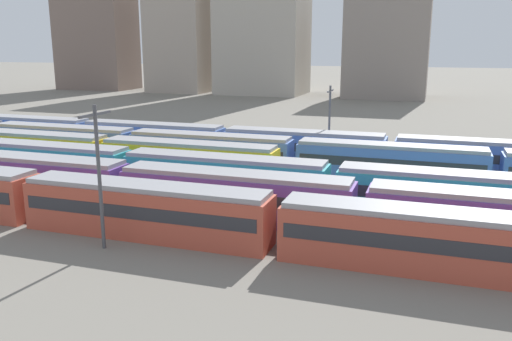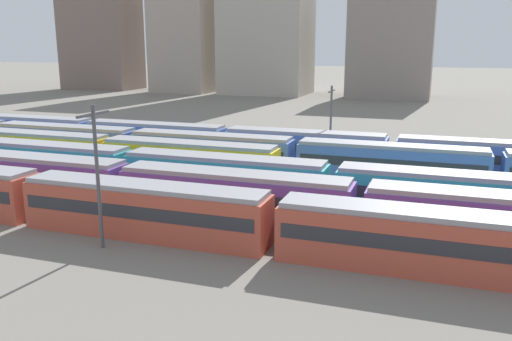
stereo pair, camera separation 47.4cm
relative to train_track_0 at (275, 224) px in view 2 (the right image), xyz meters
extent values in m
cube|color=#BC4C38|center=(-9.45, 0.00, -0.20)|extent=(18.00, 3.00, 3.40)
cube|color=#2D2D33|center=(-9.45, 0.00, 0.20)|extent=(17.20, 3.06, 0.90)
cube|color=#939399|center=(-9.45, 0.00, 1.67)|extent=(17.60, 2.70, 0.35)
cube|color=#BC4C38|center=(9.45, 0.00, -0.20)|extent=(18.00, 3.00, 3.40)
cube|color=#2D2D33|center=(9.45, 0.00, 0.20)|extent=(17.20, 3.06, 0.90)
cube|color=#939399|center=(9.45, 0.00, 1.67)|extent=(17.60, 2.70, 0.35)
cube|color=#6B429E|center=(-23.74, 5.20, -0.20)|extent=(18.00, 3.00, 3.40)
cube|color=#2D2D33|center=(-23.74, 5.20, 0.20)|extent=(17.20, 3.06, 0.90)
cube|color=#939399|center=(-23.74, 5.20, 1.67)|extent=(17.60, 2.70, 0.35)
cube|color=#6B429E|center=(-4.84, 5.20, -0.20)|extent=(18.00, 3.00, 3.40)
cube|color=#2D2D33|center=(-4.84, 5.20, 0.20)|extent=(17.20, 3.06, 0.90)
cube|color=#939399|center=(-4.84, 5.20, 1.67)|extent=(17.60, 2.70, 0.35)
cube|color=#6B429E|center=(14.06, 5.20, -0.20)|extent=(18.00, 3.00, 3.40)
cube|color=#2D2D33|center=(14.06, 5.20, 0.20)|extent=(17.20, 3.06, 0.90)
cube|color=#939399|center=(14.06, 5.20, 1.67)|extent=(17.60, 2.70, 0.35)
cube|color=teal|center=(-26.67, 10.40, -0.20)|extent=(18.00, 3.00, 3.40)
cube|color=#2D2D33|center=(-26.67, 10.40, 0.20)|extent=(17.20, 3.06, 0.90)
cube|color=#939399|center=(-26.67, 10.40, 1.67)|extent=(17.60, 2.70, 0.35)
cube|color=teal|center=(-7.77, 10.40, -0.20)|extent=(18.00, 3.00, 3.40)
cube|color=#2D2D33|center=(-7.77, 10.40, 0.20)|extent=(17.20, 3.06, 0.90)
cube|color=#939399|center=(-7.77, 10.40, 1.67)|extent=(17.60, 2.70, 0.35)
cube|color=teal|center=(11.13, 10.40, -0.20)|extent=(18.00, 3.00, 3.40)
cube|color=#2D2D33|center=(11.13, 10.40, 0.20)|extent=(17.20, 3.06, 0.90)
cube|color=#939399|center=(11.13, 10.40, 1.67)|extent=(17.60, 2.70, 0.35)
cube|color=yellow|center=(-32.53, 15.60, -0.20)|extent=(18.00, 3.00, 3.40)
cube|color=#2D2D33|center=(-32.53, 15.60, 0.20)|extent=(17.20, 3.06, 0.90)
cube|color=#939399|center=(-32.53, 15.60, 1.67)|extent=(17.60, 2.70, 0.35)
cube|color=yellow|center=(-13.63, 15.60, -0.20)|extent=(18.00, 3.00, 3.40)
cube|color=#2D2D33|center=(-13.63, 15.60, 0.20)|extent=(17.20, 3.06, 0.90)
cube|color=#939399|center=(-13.63, 15.60, 1.67)|extent=(17.60, 2.70, 0.35)
cube|color=#4C70BC|center=(-32.48, 20.80, -0.20)|extent=(18.00, 3.00, 3.40)
cube|color=#2D2D33|center=(-32.48, 20.80, 0.20)|extent=(17.20, 3.06, 0.90)
cube|color=#939399|center=(-32.48, 20.80, 1.67)|extent=(17.60, 2.70, 0.35)
cube|color=#4C70BC|center=(-13.58, 20.80, -0.20)|extent=(18.00, 3.00, 3.40)
cube|color=#2D2D33|center=(-13.58, 20.80, 0.20)|extent=(17.20, 3.06, 0.90)
cube|color=#939399|center=(-13.58, 20.80, 1.67)|extent=(17.60, 2.70, 0.35)
cube|color=#4C70BC|center=(5.32, 20.80, -0.20)|extent=(18.00, 3.00, 3.40)
cube|color=#2D2D33|center=(5.32, 20.80, 0.20)|extent=(17.20, 3.06, 0.90)
cube|color=#939399|center=(5.32, 20.80, 1.67)|extent=(17.60, 2.70, 0.35)
cube|color=#4C70BC|center=(-42.26, 26.00, -0.20)|extent=(18.00, 3.00, 3.40)
cube|color=#2D2D33|center=(-42.26, 26.00, 0.20)|extent=(17.20, 3.06, 0.90)
cube|color=#939399|center=(-42.26, 26.00, 1.67)|extent=(17.60, 2.70, 0.35)
cube|color=#4C70BC|center=(-23.36, 26.00, -0.20)|extent=(18.00, 3.00, 3.40)
cube|color=#2D2D33|center=(-23.36, 26.00, 0.20)|extent=(17.20, 3.06, 0.90)
cube|color=#939399|center=(-23.36, 26.00, 1.67)|extent=(17.60, 2.70, 0.35)
cube|color=#4C70BC|center=(-4.46, 26.00, -0.20)|extent=(18.00, 3.00, 3.40)
cube|color=#2D2D33|center=(-4.46, 26.00, 0.20)|extent=(17.20, 3.06, 0.90)
cube|color=#939399|center=(-4.46, 26.00, 1.67)|extent=(17.60, 2.70, 0.35)
cube|color=#4C70BC|center=(14.44, 26.00, -0.20)|extent=(18.00, 3.00, 3.40)
cube|color=#2D2D33|center=(14.44, 26.00, 0.20)|extent=(17.20, 3.06, 0.90)
cube|color=#939399|center=(14.44, 26.00, 1.67)|extent=(17.60, 2.70, 0.35)
cylinder|color=#4C4C51|center=(-2.18, 28.86, 2.38)|extent=(0.24, 0.24, 8.57)
cube|color=#47474C|center=(-2.18, 28.86, 6.07)|extent=(0.16, 3.20, 0.16)
cylinder|color=#4C4C51|center=(-10.93, -2.95, 2.80)|extent=(0.24, 0.24, 9.41)
cube|color=#47474C|center=(-10.93, -2.95, 6.90)|extent=(0.16, 3.20, 0.16)
cube|color=#7A665B|center=(-88.24, 109.26, 17.65)|extent=(21.66, 13.57, 39.12)
cube|color=#A89989|center=(-59.70, 109.26, 16.42)|extent=(16.27, 17.32, 36.66)
cube|color=gray|center=(-2.90, 109.26, 11.44)|extent=(20.01, 18.67, 26.68)
camera|label=1|loc=(8.85, -30.77, 11.06)|focal=37.15mm
camera|label=2|loc=(9.30, -30.61, 11.06)|focal=37.15mm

